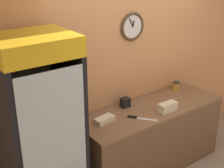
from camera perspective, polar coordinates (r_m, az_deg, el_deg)
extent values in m
cube|color=tan|center=(3.99, 3.86, 3.88)|extent=(5.20, 0.06, 2.70)
torus|color=#4C3823|center=(3.79, 3.75, 10.42)|extent=(0.35, 0.04, 0.35)
cylinder|color=white|center=(3.79, 3.75, 10.42)|extent=(0.28, 0.01, 0.28)
cube|color=black|center=(3.78, 3.94, 10.95)|extent=(0.03, 0.01, 0.08)
cube|color=black|center=(3.76, 3.54, 11.15)|extent=(0.06, 0.01, 0.11)
cube|color=brown|center=(4.13, 6.94, -9.87)|extent=(1.95, 0.66, 0.84)
cube|color=brown|center=(3.92, 7.23, -4.51)|extent=(1.95, 0.66, 0.02)
cube|color=black|center=(3.43, -15.17, -8.19)|extent=(0.70, 0.04, 1.82)
cube|color=black|center=(3.09, -18.57, -12.34)|extent=(0.05, 0.69, 1.82)
cube|color=black|center=(3.28, -7.72, -9.03)|extent=(0.05, 0.69, 1.82)
cube|color=white|center=(3.41, -14.99, -8.39)|extent=(0.60, 0.02, 1.72)
cube|color=silver|center=(2.90, -10.05, -13.83)|extent=(0.60, 0.01, 1.72)
cube|color=gold|center=(2.74, -14.44, 6.90)|extent=(0.70, 0.62, 0.18)
cube|color=silver|center=(3.15, -12.81, -10.69)|extent=(0.58, 0.57, 0.01)
cube|color=silver|center=(2.95, -13.48, -3.97)|extent=(0.58, 0.57, 0.01)
cylinder|color=#2D6B38|center=(2.65, -14.78, -4.89)|extent=(0.06, 0.06, 0.18)
cylinder|color=#2D6B38|center=(2.60, -15.05, -2.39)|extent=(0.02, 0.02, 0.08)
cylinder|color=#B2231E|center=(2.79, -8.06, -3.14)|extent=(0.08, 0.08, 0.16)
cylinder|color=#B2231E|center=(2.75, -8.19, -1.00)|extent=(0.03, 0.03, 0.07)
cylinder|color=#B2231E|center=(2.74, -10.57, -4.07)|extent=(0.08, 0.08, 0.14)
cylinder|color=#B2231E|center=(2.70, -10.71, -2.20)|extent=(0.03, 0.03, 0.06)
cylinder|color=#72337F|center=(2.96, -8.32, -10.45)|extent=(0.06, 0.06, 0.18)
cylinder|color=#72337F|center=(2.89, -8.46, -8.31)|extent=(0.02, 0.02, 0.08)
cylinder|color=#5B2D19|center=(2.94, -9.60, -11.20)|extent=(0.06, 0.06, 0.14)
cylinder|color=#5B2D19|center=(2.89, -9.72, -9.58)|extent=(0.02, 0.02, 0.06)
cylinder|color=#B2231E|center=(2.84, -15.34, -12.68)|extent=(0.07, 0.07, 0.17)
cylinder|color=#B2231E|center=(2.77, -15.60, -10.58)|extent=(0.03, 0.03, 0.07)
cube|color=beige|center=(3.84, 10.10, -4.57)|extent=(0.24, 0.11, 0.06)
cube|color=beige|center=(3.82, 10.16, -3.81)|extent=(0.24, 0.11, 0.06)
cube|color=beige|center=(3.56, -1.39, -6.52)|extent=(0.25, 0.15, 0.06)
cube|color=silver|center=(3.64, 6.47, -6.44)|extent=(0.19, 0.22, 0.00)
cube|color=black|center=(3.66, 3.73, -6.01)|extent=(0.09, 0.10, 0.02)
cylinder|color=gold|center=(4.46, 11.64, -0.43)|extent=(0.10, 0.10, 0.11)
cylinder|color=#262628|center=(4.44, 11.70, 0.30)|extent=(0.10, 0.10, 0.01)
cube|color=black|center=(3.89, 2.43, -3.40)|extent=(0.11, 0.09, 0.12)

